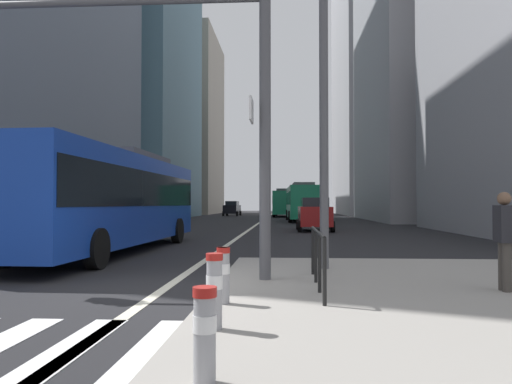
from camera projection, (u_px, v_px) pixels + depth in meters
ground_plane at (249, 230)px, 28.89m from camera, size 160.00×160.00×0.00m
median_island at (492, 300)px, 7.59m from camera, size 9.00×10.00×0.15m
lane_centre_line at (258, 223)px, 38.86m from camera, size 0.20×80.00×0.01m
office_tower_left_mid at (129, 20)px, 56.14m from camera, size 13.46×20.87×45.96m
office_tower_left_far at (175, 126)px, 79.09m from camera, size 13.98×17.98×28.71m
office_tower_right_mid at (437, 29)px, 46.90m from camera, size 13.50×19.82×37.31m
office_tower_right_far at (383, 50)px, 73.07m from camera, size 13.41×23.52×49.80m
city_bus_blue_oncoming at (112, 196)px, 15.67m from camera, size 2.93×12.19×3.40m
city_bus_red_receding at (302, 201)px, 43.72m from camera, size 2.93×11.25×3.40m
city_bus_red_distant at (285, 202)px, 60.22m from camera, size 2.89×10.63×3.40m
car_oncoming_mid at (232, 208)px, 63.69m from camera, size 2.21×4.29×1.94m
car_receding_near at (314, 214)px, 28.21m from camera, size 2.08×4.23×1.94m
traffic_signal_gantry at (155, 73)px, 9.36m from camera, size 6.37×0.65×6.00m
street_lamp_post at (324, 39)px, 10.81m from camera, size 5.50×0.32×8.00m
bollard_front at (205, 329)px, 3.86m from camera, size 0.20×0.20×0.77m
bollard_left at (214, 287)px, 5.52m from camera, size 0.20×0.20×0.87m
bollard_right at (223, 272)px, 6.94m from camera, size 0.20×0.20×0.81m
pedestrian_railing at (318, 247)px, 8.31m from camera, size 0.06×3.08×0.98m
pedestrian_waiting at (505, 236)px, 7.95m from camera, size 0.26×0.39×1.63m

